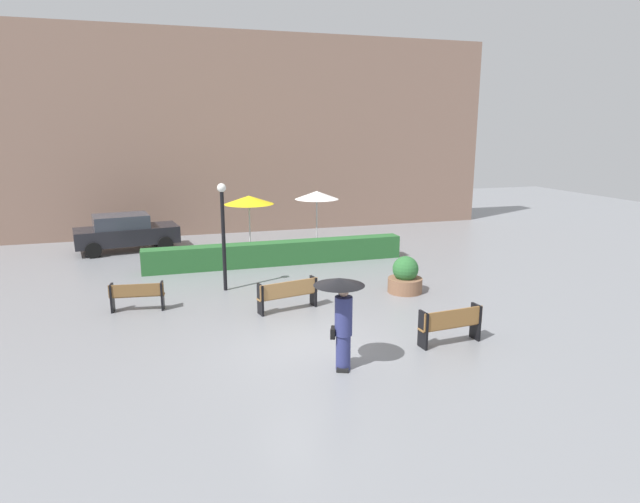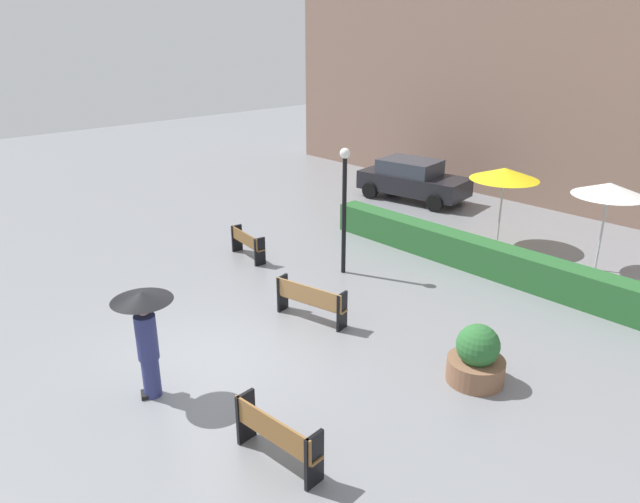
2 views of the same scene
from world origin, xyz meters
name	(u,v)px [view 1 (image 1 of 2)]	position (x,y,z in m)	size (l,w,h in m)	color
ground_plane	(314,351)	(0.00, 0.00, 0.00)	(60.00, 60.00, 0.00)	gray
bench_near_right	(451,323)	(3.29, -0.57, 0.53)	(1.66, 0.50, 0.91)	olive
bench_mid_center	(288,293)	(0.11, 2.99, 0.52)	(1.83, 0.72, 0.89)	#9E7242
bench_far_left	(137,294)	(-4.05, 4.23, 0.49)	(1.54, 0.53, 0.82)	brown
pedestrian_with_umbrella	(341,308)	(0.28, -1.11, 1.39)	(1.10, 1.10, 2.06)	navy
planter_pot	(405,277)	(4.11, 3.65, 0.50)	(1.10, 1.10, 1.18)	brown
lamp_post	(223,225)	(-1.37, 5.55, 2.16)	(0.28, 0.28, 3.47)	black
patio_umbrella_yellow	(249,200)	(0.32, 10.67, 2.25)	(2.06, 2.06, 2.43)	silver
patio_umbrella_white	(317,195)	(3.32, 10.86, 2.32)	(1.90, 1.90, 2.50)	silver
hedge_strip	(277,253)	(0.98, 8.40, 0.44)	(10.02, 0.70, 0.88)	#28602D
building_facade	(223,135)	(0.00, 16.00, 4.85)	(28.00, 1.20, 9.70)	#846656
parked_car	(126,232)	(-4.70, 12.68, 0.82)	(4.42, 2.48, 1.57)	black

